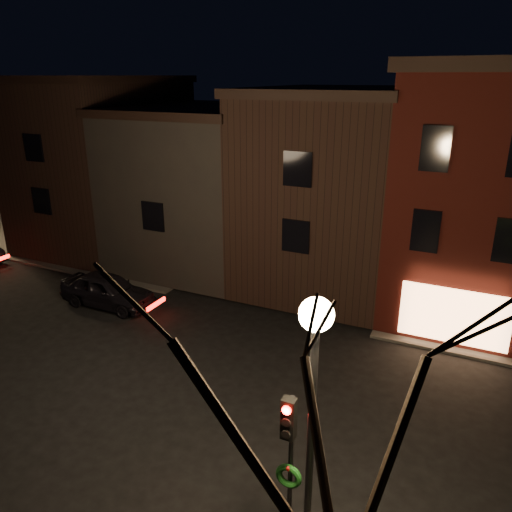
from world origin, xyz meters
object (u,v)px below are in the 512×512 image
Objects in this scene: bare_tree_right at (353,439)px; street_lamp_near at (314,373)px; parked_car_a at (107,290)px; traffic_signal at (289,454)px.

street_lamp_near is at bearing 117.47° from bare_tree_right.
street_lamp_near is 1.43× the size of parked_car_a.
street_lamp_near is at bearing -39.37° from traffic_signal.
traffic_signal is at bearing 122.41° from bare_tree_right.
parked_car_a is at bearing 141.21° from bare_tree_right.
parked_car_a is at bearing 145.62° from traffic_signal.
parked_car_a is (-12.25, 8.38, -2.04)m from traffic_signal.
street_lamp_near is 2.49m from traffic_signal.
parked_car_a is (-12.85, 8.88, -4.41)m from street_lamp_near.
traffic_signal is 4.87m from bare_tree_right.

